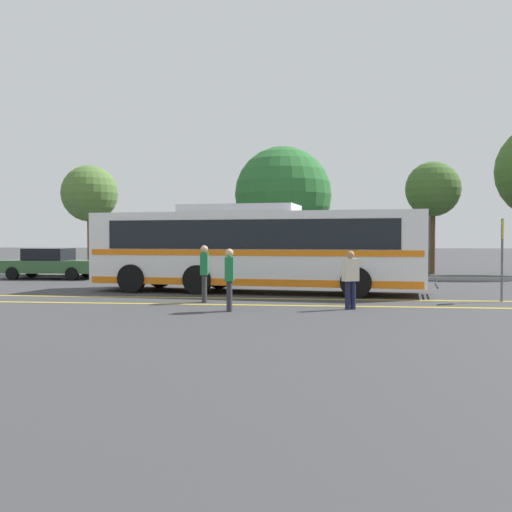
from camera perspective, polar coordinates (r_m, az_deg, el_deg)
name	(u,v)px	position (r m, az deg, el deg)	size (l,w,h in m)	color
ground_plane	(239,292)	(21.41, -1.60, -3.43)	(220.00, 220.00, 0.00)	#38383A
lane_strip_0	(248,298)	(19.02, -0.77, -4.05)	(0.20, 31.63, 0.01)	gold
lane_strip_1	(239,305)	(17.15, -1.60, -4.67)	(0.20, 31.63, 0.01)	gold
curb_strip	(274,277)	(28.37, 1.70, -2.05)	(39.63, 0.36, 0.15)	#99999E
transit_bus	(256,247)	(21.12, -0.03, 0.88)	(12.14, 4.10, 3.09)	white
parked_car_0	(51,264)	(30.03, -18.98, -0.68)	(4.65, 2.04, 1.45)	#335B33
parked_car_1	(192,265)	(27.86, -6.08, -0.82)	(4.71, 2.07, 1.38)	#335B33
pedestrian_0	(229,276)	(15.56, -2.55, -1.91)	(0.26, 0.44, 1.63)	#2D2D33
pedestrian_1	(350,277)	(16.16, 8.99, -1.95)	(0.47, 0.40, 1.56)	#191E38
pedestrian_2	(204,270)	(17.78, -4.94, -1.34)	(0.27, 0.44, 1.70)	#2D2D33
bus_stop_sign	(502,249)	(19.45, 22.40, 0.60)	(0.08, 0.40, 2.50)	#59595E
tree_0	(283,195)	(31.67, 2.59, 5.82)	(5.09, 5.09, 6.76)	#513823
tree_1	(90,194)	(34.10, -15.57, 5.72)	(3.07, 3.07, 5.92)	#513823
tree_2	(433,190)	(33.61, 16.50, 6.08)	(2.94, 2.94, 6.04)	#513823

